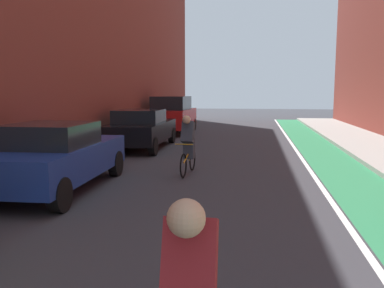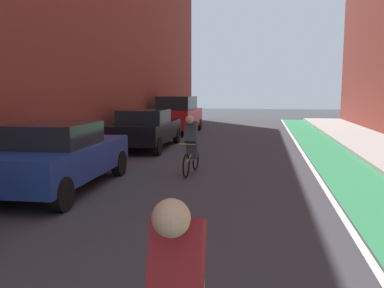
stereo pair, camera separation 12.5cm
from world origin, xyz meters
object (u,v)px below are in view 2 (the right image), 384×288
parked_sedan_black (146,128)px  parked_suv_red (178,114)px  parked_sedan_blue (58,156)px  cyclist_trailing (191,143)px

parked_sedan_black → parked_suv_red: (-0.00, 6.05, 0.23)m
parked_sedan_black → parked_suv_red: parked_suv_red is taller
parked_sedan_blue → cyclist_trailing: (2.65, 2.28, 0.06)m
parked_sedan_blue → parked_sedan_black: (-0.00, 6.90, 0.00)m
parked_suv_red → cyclist_trailing: bearing=-76.0°
parked_sedan_blue → parked_sedan_black: same height
parked_sedan_black → parked_sedan_blue: bearing=-90.0°
parked_sedan_blue → parked_sedan_black: size_ratio=0.94×
parked_sedan_blue → parked_suv_red: 12.95m
parked_sedan_black → cyclist_trailing: size_ratio=2.81×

